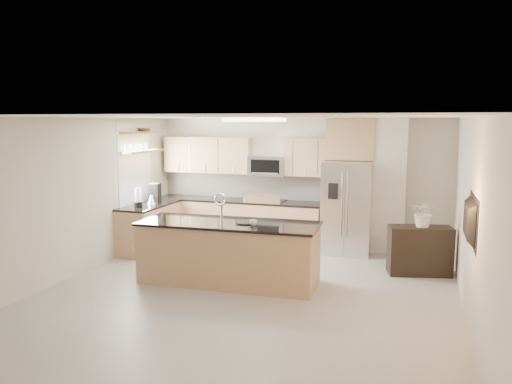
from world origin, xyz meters
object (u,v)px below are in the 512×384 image
(platter, at_px, (245,222))
(bowl, at_px, (145,129))
(credenza, at_px, (420,251))
(cup, at_px, (254,223))
(range, at_px, (266,223))
(flower_vase, at_px, (425,206))
(microwave, at_px, (268,166))
(island, at_px, (229,252))
(kettle, at_px, (151,199))
(television, at_px, (465,220))
(blender, at_px, (138,199))
(coffee_maker, at_px, (155,193))
(refrigerator, at_px, (347,207))

(platter, distance_m, bowl, 3.41)
(credenza, relative_size, cup, 8.89)
(range, xyz_separation_m, flower_vase, (3.06, -1.08, 0.70))
(microwave, bearing_deg, cup, -77.39)
(range, xyz_separation_m, island, (0.15, -2.45, 0.02))
(island, relative_size, kettle, 12.48)
(microwave, bearing_deg, platter, -80.71)
(range, height_order, island, island)
(microwave, xyz_separation_m, cup, (0.60, -2.70, -0.61))
(television, bearing_deg, blender, 73.39)
(microwave, relative_size, coffee_maker, 2.02)
(cup, bearing_deg, kettle, 150.01)
(credenza, bearing_deg, microwave, 145.02)
(island, xyz_separation_m, blender, (-2.22, 0.99, 0.59))
(coffee_maker, height_order, flower_vase, flower_vase)
(kettle, xyz_separation_m, flower_vase, (5.08, -0.02, 0.15))
(range, height_order, microwave, microwave)
(island, distance_m, kettle, 2.64)
(refrigerator, distance_m, kettle, 3.82)
(island, bearing_deg, kettle, 144.95)
(television, bearing_deg, island, 78.66)
(flower_vase, distance_m, television, 2.10)
(refrigerator, distance_m, credenza, 1.75)
(bowl, distance_m, flower_vase, 5.45)
(credenza, height_order, television, television)
(island, height_order, kettle, island)
(credenza, relative_size, kettle, 4.42)
(refrigerator, height_order, television, refrigerator)
(coffee_maker, xyz_separation_m, flower_vase, (5.15, -0.28, 0.07))
(bowl, xyz_separation_m, television, (5.76, -2.30, -1.03))
(platter, relative_size, blender, 0.90)
(coffee_maker, bearing_deg, credenza, -2.85)
(refrigerator, relative_size, flower_vase, 2.46)
(credenza, xyz_separation_m, platter, (-2.59, -1.37, 0.58))
(television, bearing_deg, kettle, 69.54)
(platter, height_order, blender, blender)
(microwave, relative_size, kettle, 3.32)
(microwave, height_order, bowl, bowl)
(cup, bearing_deg, television, -10.68)
(microwave, xyz_separation_m, flower_vase, (3.06, -1.20, -0.46))
(credenza, distance_m, platter, 2.99)
(range, distance_m, island, 2.45)
(refrigerator, relative_size, television, 1.65)
(range, bearing_deg, blender, -144.98)
(island, xyz_separation_m, television, (3.36, -0.67, 0.86))
(television, bearing_deg, cup, 79.32)
(credenza, relative_size, flower_vase, 1.40)
(island, distance_m, bowl, 3.46)
(range, height_order, refrigerator, refrigerator)
(range, bearing_deg, platter, -80.24)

